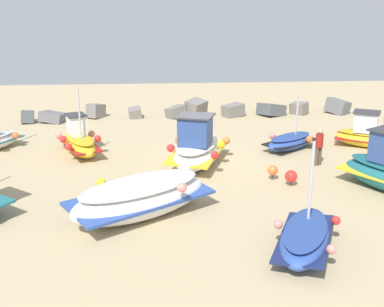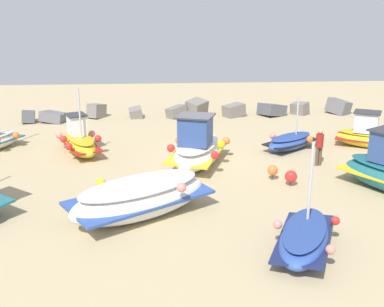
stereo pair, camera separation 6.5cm
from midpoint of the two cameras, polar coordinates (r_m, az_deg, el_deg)
name	(u,v)px [view 1 (the left image)]	position (r m, az deg, el deg)	size (l,w,h in m)	color
ground_plane	(201,164)	(20.23, 0.96, -1.32)	(47.55, 47.55, 0.00)	tan
fishing_boat_0	(370,135)	(24.23, 20.66, 2.08)	(3.63, 2.80, 2.76)	gold
fishing_boat_2	(141,197)	(15.14, -6.30, -5.29)	(5.08, 4.26, 1.30)	white
fishing_boat_3	(197,148)	(19.98, 0.55, 0.64)	(3.10, 4.59, 2.26)	white
fishing_boat_5	(79,141)	(22.25, -13.57, 1.45)	(2.46, 3.70, 3.08)	gold
fishing_boat_6	(305,237)	(13.40, 13.37, -9.83)	(2.61, 3.62, 2.99)	#2D4C9E
fishing_boat_7	(290,142)	(22.80, 11.73, 1.42)	(3.10, 2.73, 2.54)	#2D4C9E
person_walking	(319,144)	(20.54, 15.03, 1.06)	(0.32, 0.32, 1.60)	brown
breakwater_rocks	(201,111)	(29.30, 0.99, 5.18)	(20.41, 2.58, 1.26)	#4C5156
mooring_buoy_0	(291,176)	(18.05, 11.77, -2.72)	(0.46, 0.46, 0.60)	#3F3F42
mooring_buoy_1	(273,170)	(18.54, 9.62, -2.02)	(0.40, 0.40, 0.59)	#3F3F42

